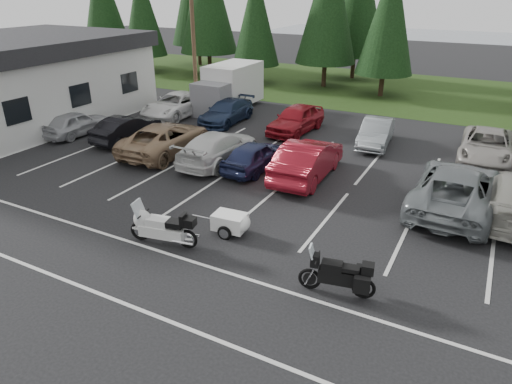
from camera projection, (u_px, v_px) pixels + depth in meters
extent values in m
plane|color=black|center=(235.00, 212.00, 16.95)|extent=(120.00, 120.00, 0.00)
cube|color=#213611|center=(388.00, 90.00, 36.21)|extent=(80.00, 16.00, 0.01)
cube|color=gray|center=(475.00, 48.00, 59.40)|extent=(70.00, 50.00, 0.02)
cylinder|color=#473321|center=(193.00, 39.00, 28.95)|extent=(0.26, 0.26, 9.00)
cube|color=silver|center=(260.00, 192.00, 18.55)|extent=(32.00, 16.00, 0.01)
cylinder|color=#332316|center=(109.00, 53.00, 46.40)|extent=(0.36, 0.36, 2.50)
cone|color=black|center=(102.00, 0.00, 44.31)|extent=(4.58, 4.58, 8.84)
cylinder|color=#332316|center=(147.00, 61.00, 42.87)|extent=(0.36, 0.36, 2.16)
cone|color=black|center=(142.00, 11.00, 41.07)|extent=(3.96, 3.96, 7.65)
cylinder|color=#332316|center=(210.00, 59.00, 41.48)|extent=(0.36, 0.36, 2.78)
cylinder|color=#332316|center=(256.00, 71.00, 38.15)|extent=(0.36, 0.36, 2.11)
cone|color=black|center=(256.00, 17.00, 36.39)|extent=(3.87, 3.87, 7.48)
cylinder|color=#332316|center=(324.00, 70.00, 36.91)|extent=(0.36, 0.36, 2.62)
cone|color=black|center=(329.00, 0.00, 34.73)|extent=(4.80, 4.80, 9.27)
cylinder|color=#332316|center=(382.00, 81.00, 33.82)|extent=(0.36, 0.36, 2.26)
cone|color=black|center=(389.00, 16.00, 31.93)|extent=(4.14, 4.14, 7.99)
cylinder|color=#332316|center=(199.00, 51.00, 46.53)|extent=(0.36, 0.36, 2.88)
cylinder|color=#332316|center=(353.00, 62.00, 40.16)|extent=(0.36, 0.36, 2.71)
imported|color=#B4B5B9|center=(76.00, 123.00, 25.24)|extent=(1.67, 3.98, 1.34)
imported|color=black|center=(127.00, 129.00, 24.29)|extent=(1.58, 4.17, 1.36)
imported|color=#927455|center=(165.00, 138.00, 22.51)|extent=(2.85, 5.61, 1.52)
imported|color=silver|center=(218.00, 147.00, 21.35)|extent=(2.08, 5.06, 1.47)
imported|color=#1C2246|center=(255.00, 156.00, 20.51)|extent=(1.78, 3.99, 1.33)
imported|color=maroon|center=(308.00, 160.00, 19.59)|extent=(1.95, 5.10, 1.66)
imported|color=slate|center=(456.00, 188.00, 16.83)|extent=(2.95, 6.12, 1.68)
imported|color=white|center=(177.00, 105.00, 28.83)|extent=(2.57, 5.28, 1.45)
imported|color=#1C2B48|center=(226.00, 112.00, 27.47)|extent=(2.03, 4.67, 1.34)
imported|color=maroon|center=(296.00, 119.00, 25.65)|extent=(2.13, 4.65, 1.55)
imported|color=gray|center=(376.00, 133.00, 23.65)|extent=(1.82, 4.21, 1.35)
imported|color=#9C968F|center=(487.00, 146.00, 21.67)|extent=(2.41, 5.08, 1.40)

